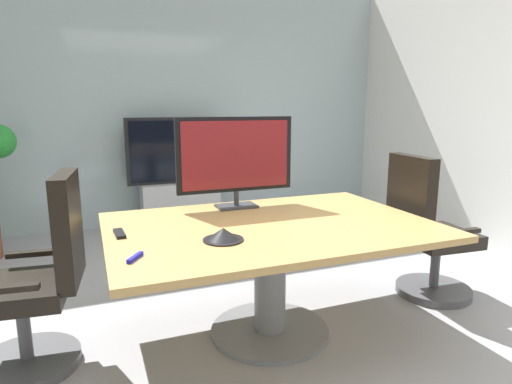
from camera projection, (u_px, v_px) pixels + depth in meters
ground_plane at (265, 327)px, 2.86m from camera, size 6.84×6.84×0.00m
wall_back_glass_partition at (173, 102)px, 5.23m from camera, size 5.63×0.10×2.97m
conference_table at (271, 250)px, 2.68m from camera, size 1.95×1.33×0.73m
office_chair_left at (39, 289)px, 2.35m from camera, size 0.62×0.60×1.09m
office_chair_right at (427, 239)px, 3.24m from camera, size 0.61×0.59×1.09m
tv_monitor at (236, 157)px, 3.00m from camera, size 0.84×0.18×0.64m
wall_display_unit at (180, 191)px, 5.10m from camera, size 1.20×0.36×1.31m
conference_phone at (223, 235)px, 2.30m from camera, size 0.22×0.22×0.07m
remote_control at (119, 233)px, 2.40m from camera, size 0.06×0.17×0.02m
whiteboard_marker at (135, 257)px, 2.02m from camera, size 0.09×0.12×0.02m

